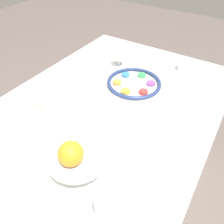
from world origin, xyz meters
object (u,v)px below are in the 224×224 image
Objects in this scene: wine_glass at (119,52)px; bread_plate at (47,102)px; cup_mid at (184,65)px; napkin_roll at (44,117)px; cup_far at (106,209)px; fruit_stand at (77,155)px; orange_fruit at (71,154)px; seder_plate at (134,83)px.

bread_plate is at bearing -12.16° from wine_glass.
wine_glass is 1.88× the size of cup_mid.
napkin_roll is at bearing -26.83° from cup_mid.
cup_far is at bearing 28.99° from wine_glass.
cup_mid is 0.93m from cup_far.
cup_far is at bearing 64.03° from fruit_stand.
orange_fruit is (0.73, 0.27, 0.05)m from wine_glass.
seder_plate is 3.58× the size of orange_fruit.
orange_fruit reaches higher than wine_glass.
fruit_stand is at bearing 61.25° from bread_plate.
seder_plate is 1.56× the size of napkin_roll.
wine_glass reaches higher than bread_plate.
napkin_roll is (-0.15, -0.30, -0.12)m from orange_fruit.
napkin_roll is 2.69× the size of cup_far.
cup_far is (0.64, 0.25, 0.02)m from seder_plate.
napkin_roll is at bearing -24.36° from seder_plate.
fruit_stand is at bearing 8.21° from seder_plate.
bread_plate is (-0.24, -0.38, -0.13)m from orange_fruit.
orange_fruit is 0.89m from cup_mid.
wine_glass reaches higher than napkin_roll.
orange_fruit is 0.47m from bread_plate.
bread_plate is at bearing -118.75° from fruit_stand.
cup_mid reaches higher than bread_plate.
orange_fruit is (0.59, 0.10, 0.12)m from seder_plate.
cup_mid is (-0.64, 0.45, 0.03)m from bread_plate.
wine_glass is 0.59m from napkin_roll.
fruit_stand reaches higher than cup_mid.
orange_fruit is 0.44× the size of napkin_roll.
orange_fruit is at bearing 20.57° from wine_glass.
napkin_roll reaches higher than seder_plate.
cup_mid is (-0.29, 0.17, 0.02)m from seder_plate.
fruit_stand is at bearing -6.13° from cup_mid.
cup_far is at bearing 62.12° from bread_plate.
cup_mid is at bearing -175.08° from cup_far.
cup_mid is at bearing 173.87° from fruit_stand.
cup_far is (0.08, 0.17, -0.04)m from fruit_stand.
napkin_roll is 0.49m from cup_far.
bread_plate is (-0.20, -0.36, -0.07)m from fruit_stand.
seder_plate is 1.34× the size of fruit_stand.
cup_far is at bearing 21.46° from seder_plate.
napkin_roll is (0.45, -0.20, 0.01)m from seder_plate.
cup_mid is at bearing 153.17° from napkin_roll.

